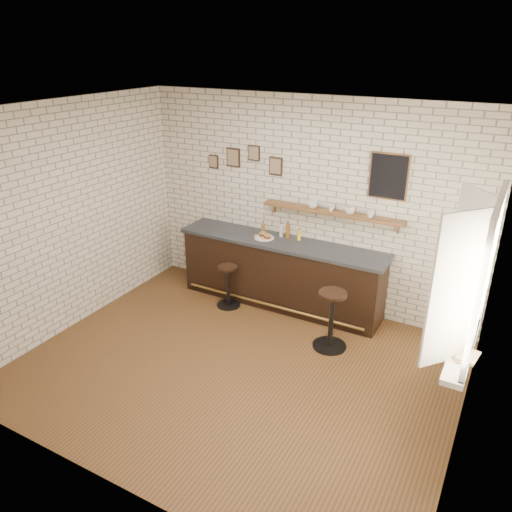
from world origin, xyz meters
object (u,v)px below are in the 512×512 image
object	(u,v)px
ciabatta_sandwich	(265,235)
shelf_cup_a	(313,204)
bar_counter	(281,273)
shelf_cup_c	(350,210)
book_upper	(458,352)
bitters_bottle_white	(281,231)
condiment_bottle_yellow	(299,235)
bar_stool_left	(228,285)
bitters_bottle_amber	(288,231)
bar_stool_right	(331,318)
shelf_cup_b	(332,208)
shelf_cup_d	(370,214)
book_lower	(457,356)
bitters_bottle_brown	(263,228)
sandwich_plate	(264,238)

from	to	relation	value
ciabatta_sandwich	shelf_cup_a	xyz separation A→B (m)	(0.63, 0.23, 0.49)
bar_counter	ciabatta_sandwich	size ratio (longest dim) A/B	13.48
shelf_cup_c	book_upper	xyz separation A→B (m)	(1.72, -1.82, -0.59)
bitters_bottle_white	ciabatta_sandwich	bearing A→B (deg)	-135.37
condiment_bottle_yellow	bar_stool_left	size ratio (longest dim) A/B	0.27
bitters_bottle_white	bitters_bottle_amber	size ratio (longest dim) A/B	0.82
bar_stool_right	shelf_cup_b	bearing A→B (deg)	114.49
ciabatta_sandwich	shelf_cup_d	bearing A→B (deg)	8.95
shelf_cup_d	book_lower	size ratio (longest dim) A/B	0.46
bar_stool_left	shelf_cup_d	xyz separation A→B (m)	(1.83, 0.63, 1.20)
bar_counter	shelf_cup_c	size ratio (longest dim) A/B	24.28
shelf_cup_d	book_lower	xyz separation A→B (m)	(1.44, -1.85, -0.61)
condiment_bottle_yellow	book_upper	size ratio (longest dim) A/B	0.71
bitters_bottle_white	bitters_bottle_amber	xyz separation A→B (m)	(0.10, 0.00, 0.02)
bitters_bottle_white	book_lower	xyz separation A→B (m)	(2.71, -1.80, -0.15)
bar_stool_right	shelf_cup_c	world-z (taller)	shelf_cup_c
condiment_bottle_yellow	bitters_bottle_amber	bearing A→B (deg)	180.00
ciabatta_sandwich	bitters_bottle_brown	bearing A→B (deg)	125.50
bar_stool_left	shelf_cup_a	bearing A→B (deg)	31.72
bar_stool_right	shelf_cup_b	distance (m)	1.52
ciabatta_sandwich	shelf_cup_a	size ratio (longest dim) A/B	1.74
ciabatta_sandwich	shelf_cup_a	bearing A→B (deg)	19.85
bitters_bottle_white	bitters_bottle_amber	distance (m)	0.10
bar_stool_right	shelf_cup_c	xyz separation A→B (m)	(-0.16, 0.93, 1.13)
bar_counter	book_upper	distance (m)	3.12
bitters_bottle_amber	sandwich_plate	bearing A→B (deg)	-148.97
shelf_cup_a	bitters_bottle_white	bearing A→B (deg)	178.08
sandwich_plate	condiment_bottle_yellow	distance (m)	0.51
shelf_cup_d	book_lower	distance (m)	2.43
condiment_bottle_yellow	book_upper	world-z (taller)	condiment_bottle_yellow
condiment_bottle_yellow	shelf_cup_a	distance (m)	0.50
condiment_bottle_yellow	shelf_cup_a	size ratio (longest dim) A/B	1.31
bar_counter	sandwich_plate	bearing A→B (deg)	-174.40
sandwich_plate	bar_stool_right	size ratio (longest dim) A/B	0.35
bitters_bottle_white	book_upper	bearing A→B (deg)	-33.05
shelf_cup_c	bar_stool_right	bearing A→B (deg)	-169.27
bitters_bottle_amber	bar_stool_right	xyz separation A→B (m)	(1.04, -0.88, -0.69)
shelf_cup_b	condiment_bottle_yellow	bearing A→B (deg)	144.09
book_upper	bar_stool_left	bearing A→B (deg)	168.85
bitters_bottle_white	condiment_bottle_yellow	bearing A→B (deg)	0.00
ciabatta_sandwich	bitters_bottle_white	distance (m)	0.25
bar_counter	bitters_bottle_brown	size ratio (longest dim) A/B	16.62
condiment_bottle_yellow	book_lower	bearing A→B (deg)	-36.61
sandwich_plate	ciabatta_sandwich	bearing A→B (deg)	0.00
bitters_bottle_white	shelf_cup_c	xyz separation A→B (m)	(0.98, 0.05, 0.46)
sandwich_plate	bar_stool_right	xyz separation A→B (m)	(1.33, -0.70, -0.59)
bar_stool_left	ciabatta_sandwich	bearing A→B (deg)	45.88
shelf_cup_b	book_lower	xyz separation A→B (m)	(1.98, -1.85, -0.60)
book_upper	shelf_cup_a	bearing A→B (deg)	149.92
bar_counter	bar_stool_right	distance (m)	1.30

